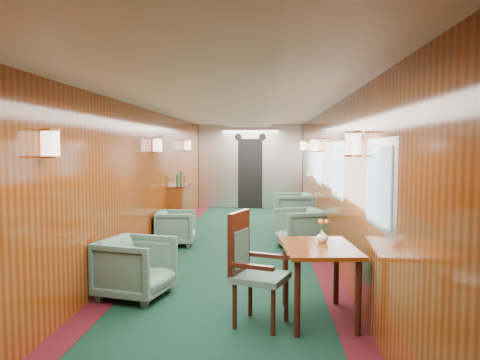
{
  "coord_description": "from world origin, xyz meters",
  "views": [
    {
      "loc": [
        0.54,
        -7.55,
        1.77
      ],
      "look_at": [
        0.0,
        1.15,
        1.15
      ],
      "focal_mm": 35.0,
      "sensor_mm": 36.0,
      "label": 1
    }
  ],
  "objects_px": {
    "dining_table": "(319,258)",
    "credenza": "(180,207)",
    "armchair_left_far": "(176,228)",
    "armchair_right_far": "(292,210)",
    "side_chair": "(251,263)",
    "armchair_right_near": "(300,229)",
    "armchair_left_near": "(136,268)"
  },
  "relations": [
    {
      "from": "dining_table",
      "to": "credenza",
      "type": "distance_m",
      "value": 5.5
    },
    {
      "from": "credenza",
      "to": "armchair_left_far",
      "type": "bearing_deg",
      "value": -81.69
    },
    {
      "from": "dining_table",
      "to": "armchair_right_far",
      "type": "height_order",
      "value": "dining_table"
    },
    {
      "from": "armchair_left_far",
      "to": "credenza",
      "type": "bearing_deg",
      "value": 4.0
    },
    {
      "from": "side_chair",
      "to": "dining_table",
      "type": "bearing_deg",
      "value": 32.83
    },
    {
      "from": "armchair_right_near",
      "to": "armchair_right_far",
      "type": "height_order",
      "value": "armchair_right_far"
    },
    {
      "from": "armchair_left_near",
      "to": "armchair_left_far",
      "type": "bearing_deg",
      "value": 16.51
    },
    {
      "from": "armchair_left_near",
      "to": "armchair_left_far",
      "type": "relative_size",
      "value": 1.13
    },
    {
      "from": "dining_table",
      "to": "side_chair",
      "type": "xyz_separation_m",
      "value": [
        -0.69,
        -0.15,
        -0.03
      ]
    },
    {
      "from": "armchair_left_near",
      "to": "armchair_right_far",
      "type": "height_order",
      "value": "armchair_right_far"
    },
    {
      "from": "dining_table",
      "to": "armchair_left_far",
      "type": "height_order",
      "value": "dining_table"
    },
    {
      "from": "side_chair",
      "to": "armchair_left_near",
      "type": "xyz_separation_m",
      "value": [
        -1.39,
        0.73,
        -0.26
      ]
    },
    {
      "from": "dining_table",
      "to": "armchair_left_near",
      "type": "relative_size",
      "value": 1.39
    },
    {
      "from": "armchair_left_near",
      "to": "side_chair",
      "type": "bearing_deg",
      "value": -103.55
    },
    {
      "from": "side_chair",
      "to": "armchair_left_near",
      "type": "height_order",
      "value": "side_chair"
    },
    {
      "from": "side_chair",
      "to": "armchair_left_far",
      "type": "xyz_separation_m",
      "value": [
        -1.5,
        3.67,
        -0.3
      ]
    },
    {
      "from": "dining_table",
      "to": "armchair_left_far",
      "type": "bearing_deg",
      "value": 116.68
    },
    {
      "from": "dining_table",
      "to": "side_chair",
      "type": "height_order",
      "value": "side_chair"
    },
    {
      "from": "armchair_left_near",
      "to": "armchair_left_far",
      "type": "height_order",
      "value": "armchair_left_near"
    },
    {
      "from": "armchair_left_far",
      "to": "armchair_right_near",
      "type": "bearing_deg",
      "value": -99.27
    },
    {
      "from": "armchair_left_far",
      "to": "armchair_right_far",
      "type": "xyz_separation_m",
      "value": [
        2.19,
        2.02,
        0.06
      ]
    },
    {
      "from": "credenza",
      "to": "armchair_right_near",
      "type": "height_order",
      "value": "credenza"
    },
    {
      "from": "dining_table",
      "to": "armchair_right_far",
      "type": "bearing_deg",
      "value": 84.8
    },
    {
      "from": "dining_table",
      "to": "credenza",
      "type": "relative_size",
      "value": 0.86
    },
    {
      "from": "armchair_left_far",
      "to": "armchair_right_near",
      "type": "distance_m",
      "value": 2.23
    },
    {
      "from": "side_chair",
      "to": "armchair_left_near",
      "type": "bearing_deg",
      "value": 172.3
    },
    {
      "from": "armchair_left_near",
      "to": "dining_table",
      "type": "bearing_deg",
      "value": -91.28
    },
    {
      "from": "armchair_right_near",
      "to": "armchair_right_far",
      "type": "xyz_separation_m",
      "value": [
        -0.03,
        2.22,
        0.03
      ]
    },
    {
      "from": "dining_table",
      "to": "armchair_left_near",
      "type": "bearing_deg",
      "value": 159.2
    },
    {
      "from": "armchair_left_far",
      "to": "dining_table",
      "type": "bearing_deg",
      "value": -152.46
    },
    {
      "from": "armchair_right_far",
      "to": "armchair_left_far",
      "type": "bearing_deg",
      "value": -51.27
    },
    {
      "from": "dining_table",
      "to": "armchair_right_far",
      "type": "xyz_separation_m",
      "value": [
        0.0,
        5.54,
        -0.26
      ]
    }
  ]
}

